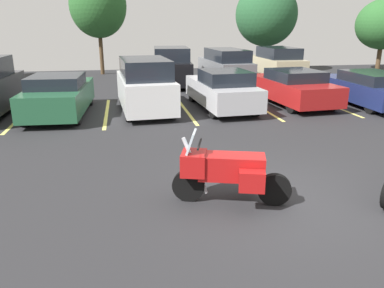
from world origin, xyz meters
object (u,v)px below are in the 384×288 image
(car_white, at_px, (145,86))
(car_navy, at_px, (367,88))
(car_far_champagne, at_px, (276,65))
(motorcycle_touring, at_px, (226,170))
(car_red, at_px, (293,87))
(car_far_grey, at_px, (225,66))
(car_green, at_px, (59,95))
(car_silver, at_px, (222,90))
(car_far_black, at_px, (171,67))

(car_white, distance_m, car_navy, 8.95)
(car_white, height_order, car_navy, car_white)
(car_navy, distance_m, car_far_champagne, 6.65)
(motorcycle_touring, distance_m, car_red, 9.70)
(motorcycle_touring, relative_size, car_far_grey, 0.42)
(car_green, xyz_separation_m, car_white, (3.07, 0.09, 0.25))
(car_far_champagne, bearing_deg, car_green, -149.82)
(car_red, bearing_deg, car_silver, -172.73)
(motorcycle_touring, xyz_separation_m, car_far_black, (0.80, 14.07, 0.33))
(car_far_black, relative_size, car_far_champagne, 1.11)
(car_far_grey, bearing_deg, car_silver, -106.04)
(motorcycle_touring, height_order, car_green, car_green)
(car_silver, distance_m, car_navy, 6.00)
(car_silver, relative_size, car_red, 0.97)
(car_far_champagne, bearing_deg, car_silver, -127.23)
(car_navy, bearing_deg, car_far_grey, 122.74)
(car_far_grey, relative_size, car_far_champagne, 1.13)
(car_silver, relative_size, car_far_grey, 0.94)
(car_red, xyz_separation_m, car_far_champagne, (1.70, 5.88, 0.27))
(motorcycle_touring, xyz_separation_m, car_far_grey, (3.78, 14.15, 0.31))
(car_red, relative_size, car_navy, 0.99)
(car_navy, bearing_deg, car_white, 177.72)
(car_green, distance_m, car_red, 9.08)
(motorcycle_touring, relative_size, car_white, 0.46)
(car_silver, bearing_deg, car_far_black, 100.80)
(car_red, relative_size, car_far_champagne, 1.09)
(car_far_black, xyz_separation_m, car_far_champagne, (5.95, 0.09, -0.01))
(car_white, distance_m, car_far_champagne, 9.88)
(motorcycle_touring, bearing_deg, car_far_champagne, 64.52)
(car_green, relative_size, car_far_grey, 0.94)
(motorcycle_touring, xyz_separation_m, car_green, (-4.02, 7.90, 0.08))
(car_white, bearing_deg, motorcycle_touring, -83.15)
(motorcycle_touring, bearing_deg, car_white, 96.85)
(car_far_champagne, bearing_deg, car_far_black, -179.10)
(car_far_black, bearing_deg, car_white, -106.16)
(motorcycle_touring, bearing_deg, car_far_grey, 75.03)
(car_red, height_order, car_navy, car_red)
(car_white, distance_m, car_red, 6.02)
(car_green, bearing_deg, car_far_champagne, 30.18)
(car_green, relative_size, car_far_black, 0.96)
(car_far_grey, bearing_deg, car_far_champagne, 0.23)
(car_silver, distance_m, car_far_champagne, 7.88)
(car_silver, distance_m, car_far_black, 6.30)
(car_far_grey, bearing_deg, car_white, -127.57)
(car_far_grey, bearing_deg, motorcycle_touring, -104.97)
(motorcycle_touring, relative_size, car_red, 0.44)
(car_white, distance_m, car_far_grey, 7.78)
(car_silver, xyz_separation_m, car_far_black, (-1.18, 6.18, 0.24))
(car_navy, distance_m, car_far_grey, 7.76)
(car_white, bearing_deg, car_red, 2.79)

